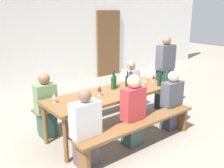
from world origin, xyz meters
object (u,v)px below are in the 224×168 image
Objects in this scene: bench_far at (90,102)px; wine_bottle_0 at (167,79)px; wine_glass_3 at (100,89)px; seated_guest_near_1 at (133,112)px; wine_bottle_4 at (114,81)px; standing_host at (165,75)px; seated_guest_near_0 at (86,130)px; seated_guest_far_0 at (46,107)px; wooden_door at (109,44)px; wine_glass_2 at (154,77)px; wine_bottle_2 at (159,79)px; wine_bottle_3 at (131,77)px; wine_bottle_1 at (127,81)px; seated_guest_far_1 at (130,87)px; bench_near at (140,127)px; wine_glass_1 at (54,96)px; wine_bottle_5 at (113,83)px; tasting_table at (112,96)px; seated_guest_near_2 at (172,102)px; wine_glass_0 at (144,80)px.

wine_bottle_0 is (1.07, -1.01, 0.51)m from bench_far.
seated_guest_near_1 is at bearing -63.77° from wine_glass_3.
wine_bottle_0 is 1.00m from wine_bottle_4.
standing_host is (1.37, -0.03, -0.10)m from wine_bottle_4.
seated_guest_near_0 is at bearing -172.90° from wine_bottle_0.
seated_guest_far_0 is 0.71× the size of standing_host.
wine_glass_2 is at bearing -113.51° from wooden_door.
wine_bottle_3 is at bearing 120.17° from wine_bottle_2.
wooden_door is at bearing 57.50° from wine_bottle_1.
bench_near is at bearing -36.74° from seated_guest_far_1.
seated_guest_near_1 is at bearing -167.24° from wine_bottle_0.
wine_bottle_2 is 2.16× the size of wine_glass_2.
wine_bottle_0 is at bearing -12.08° from wine_glass_3.
seated_guest_near_0 reaches higher than wine_bottle_2.
wine_bottle_3 is at bearing 3.13° from wine_glass_1.
wine_bottle_4 is at bearing 148.47° from wine_bottle_2.
seated_guest_far_0 is at bearing -141.51° from wooden_door.
seated_guest_far_1 is at bearing 27.53° from wine_bottle_5.
seated_guest_far_1 is (0.94, 0.55, -0.15)m from tasting_table.
wine_glass_1 is at bearing -176.87° from wine_bottle_3.
standing_host is at bearing 42.89° from wine_bottle_0.
wine_bottle_4 is (0.22, -0.50, 0.51)m from bench_far.
bench_far is 6.87× the size of wine_bottle_0.
wine_glass_1 is at bearing -177.73° from wine_bottle_4.
wine_glass_3 is 0.96m from seated_guest_far_0.
seated_guest_near_0 is 0.99× the size of seated_guest_far_0.
seated_guest_near_0 is at bearing -170.42° from wine_bottle_2.
wooden_door reaches higher than wine_bottle_5.
standing_host reaches higher than seated_guest_near_2.
tasting_table is 8.07× the size of wine_bottle_1.
tasting_table is at bearing -134.36° from wine_bottle_5.
wooden_door is at bearing -32.88° from seated_guest_near_1.
wine_bottle_2 is 0.25m from wine_glass_2.
wine_glass_3 is at bearing -171.00° from wine_bottle_1.
wine_glass_2 is at bearing -8.94° from wine_bottle_5.
wine_bottle_1 is 0.76m from seated_guest_far_1.
tasting_table is at bearing 165.58° from wine_bottle_2.
seated_guest_far_1 is (-0.00, 0.80, -0.35)m from wine_bottle_2.
seated_guest_near_0 is at bearing -125.67° from bench_far.
wine_glass_0 is 1.13× the size of wine_glass_1.
wine_bottle_3 is at bearing -120.76° from wooden_door.
wine_bottle_1 is 0.61m from wine_bottle_2.
standing_host reaches higher than wine_bottle_3.
tasting_table is 1.07m from seated_guest_near_0.
wine_glass_1 is 0.79m from seated_guest_near_0.
wine_bottle_5 is 0.28× the size of seated_guest_far_1.
standing_host is (0.85, 0.22, -0.10)m from wine_glass_0.
tasting_table is 1.04× the size of bench_near.
seated_guest_near_0 reaches higher than wine_glass_1.
bench_near is 0.25m from seated_guest_near_1.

